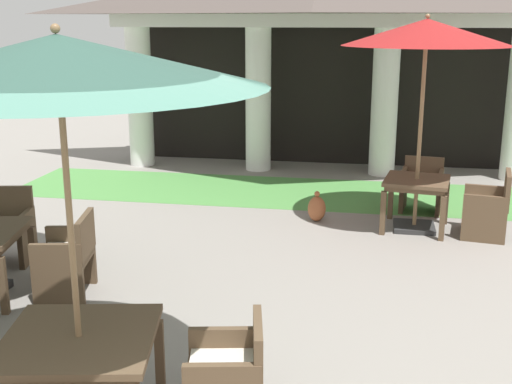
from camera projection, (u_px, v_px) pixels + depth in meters
name	position (u px, v px, depth m)	size (l,w,h in m)	color
background_pavilion	(323.00, 11.00, 11.84)	(8.28, 3.07, 3.86)	white
lawn_strip	(310.00, 193.00, 10.96)	(10.08, 2.09, 0.01)	#519347
patio_table_near_foreground	(80.00, 348.00, 4.47)	(1.20, 1.20, 0.74)	brown
patio_umbrella_near_foreground	(58.00, 65.00, 3.98)	(2.61, 2.61, 2.81)	#2D2D2D
patio_chair_near_foreground_east	(228.00, 378.00, 4.55)	(0.63, 0.67, 0.84)	brown
patio_chair_mid_left_north	(6.00, 229.00, 7.80)	(0.68, 0.65, 0.88)	brown
patio_chair_mid_left_east	(68.00, 257.00, 6.85)	(0.64, 0.73, 0.87)	brown
patio_table_mid_right	(417.00, 186.00, 8.94)	(0.96, 0.96, 0.72)	brown
patio_umbrella_mid_right	(427.00, 35.00, 8.42)	(2.21, 2.21, 2.90)	#2D2D2D
patio_chair_mid_right_east	(488.00, 207.00, 8.70)	(0.65, 0.71, 0.90)	brown
patio_chair_mid_right_north	(422.00, 186.00, 9.85)	(0.67, 0.62, 0.80)	brown
terracotta_urn	(317.00, 208.00, 9.41)	(0.26, 0.26, 0.45)	#9E5633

